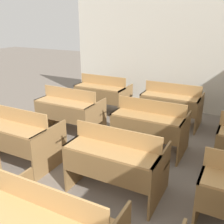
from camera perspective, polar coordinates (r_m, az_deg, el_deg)
wall_back at (r=6.57m, az=15.32°, el=12.32°), size 5.85×0.06×2.82m
bench_second_left at (r=4.36m, az=-19.61°, el=-4.81°), size 1.19×0.78×0.91m
bench_second_center at (r=3.45m, az=0.94°, el=-10.38°), size 1.19×0.78×0.91m
bench_third_left at (r=5.27m, az=-9.18°, el=0.43°), size 1.19×0.78×0.91m
bench_third_center at (r=4.54m, az=8.26°, el=-2.80°), size 1.19×0.78×0.91m
bench_back_left at (r=6.32m, az=-2.02°, el=3.98°), size 1.19×0.78×0.91m
bench_back_center at (r=5.72m, az=12.80°, el=1.76°), size 1.19×0.78×0.91m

